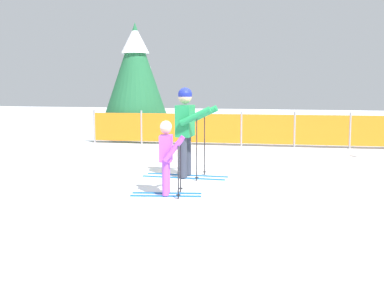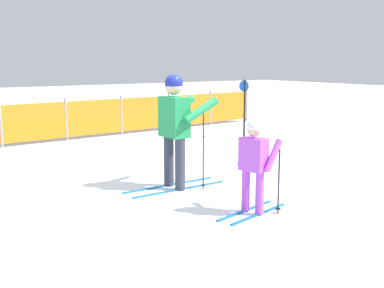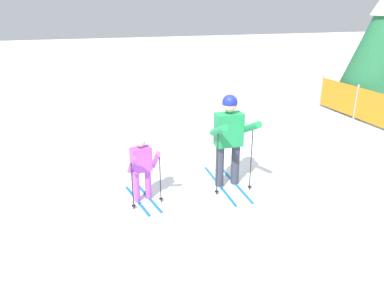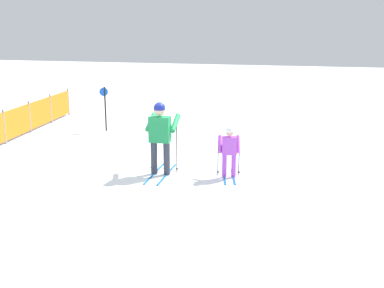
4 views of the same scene
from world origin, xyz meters
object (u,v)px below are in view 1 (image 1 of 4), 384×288
skier_adult (187,124)px  skier_child (167,152)px  conifer_far (135,68)px  conifer_near (140,79)px  safety_fence (268,129)px

skier_adult → skier_child: size_ratio=1.43×
conifer_far → conifer_near: 1.13m
skier_adult → skier_child: (0.14, -1.61, -0.33)m
conifer_far → conifer_near: conifer_far is taller
skier_child → conifer_far: size_ratio=0.31×
conifer_near → skier_adult: bearing=-62.2°
skier_child → safety_fence: skier_child is taller
skier_child → conifer_far: (-3.65, 7.70, 1.67)m
skier_child → safety_fence: size_ratio=0.11×
conifer_near → safety_fence: bearing=-21.5°
safety_fence → conifer_near: 5.29m
skier_child → safety_fence: 6.93m
skier_adult → conifer_far: bearing=118.9°
skier_child → conifer_far: conifer_far is taller
safety_fence → conifer_far: size_ratio=2.82×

